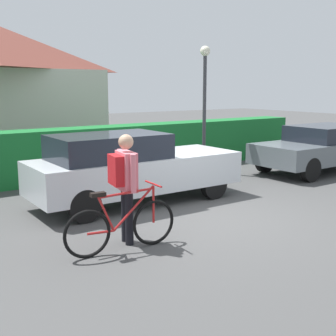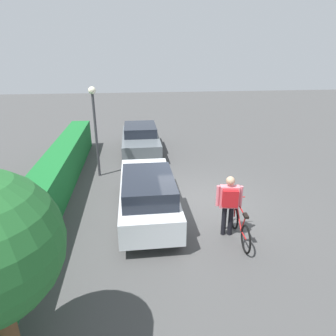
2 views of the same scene
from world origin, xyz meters
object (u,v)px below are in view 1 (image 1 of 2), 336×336
(parked_car_near, at_px, (131,167))
(street_lamp, at_px, (205,90))
(person_rider, at_px, (124,178))
(bicycle, at_px, (122,225))
(parked_car_far, at_px, (323,147))

(parked_car_near, bearing_deg, street_lamp, 27.55)
(street_lamp, bearing_deg, person_rider, -140.71)
(parked_car_near, bearing_deg, person_rider, -121.95)
(parked_car_near, xyz_separation_m, street_lamp, (3.43, 1.79, 1.56))
(bicycle, bearing_deg, street_lamp, 40.00)
(parked_car_far, xyz_separation_m, street_lamp, (-2.99, 1.79, 1.63))
(person_rider, bearing_deg, parked_car_far, 15.08)
(bicycle, height_order, street_lamp, street_lamp)
(bicycle, bearing_deg, parked_car_far, 16.54)
(parked_car_near, distance_m, person_rider, 2.46)
(parked_car_far, height_order, street_lamp, street_lamp)
(parked_car_near, relative_size, person_rider, 2.61)
(person_rider, distance_m, street_lamp, 6.24)
(parked_car_near, bearing_deg, bicycle, -122.63)
(bicycle, relative_size, street_lamp, 0.51)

